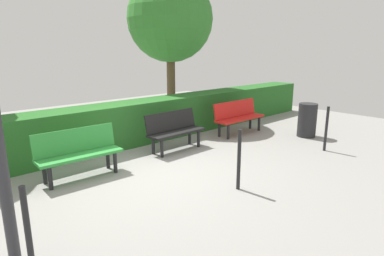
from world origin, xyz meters
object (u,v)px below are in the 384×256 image
at_px(tree_near, 170,19).
at_px(trash_bin, 307,120).
at_px(bench_black, 174,129).
at_px(bench_green, 78,151).
at_px(bench_red, 238,115).

bearing_deg(tree_near, trash_bin, 106.90).
bearing_deg(bench_black, trash_bin, 155.05).
bearing_deg(bench_green, bench_black, -175.19).
height_order(bench_green, trash_bin, same).
height_order(tree_near, trash_bin, tree_near).
distance_m(bench_red, bench_green, 4.44).
relative_size(bench_green, trash_bin, 1.70).
height_order(bench_green, tree_near, tree_near).
bearing_deg(bench_green, bench_red, -176.61).
xyz_separation_m(bench_black, trash_bin, (-3.24, 1.44, -0.05)).
xyz_separation_m(bench_black, bench_green, (2.25, 0.09, 0.00)).
distance_m(tree_near, trash_bin, 4.97).
distance_m(bench_green, trash_bin, 5.65).
bearing_deg(bench_black, bench_green, 1.35).
distance_m(bench_black, bench_green, 2.25).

